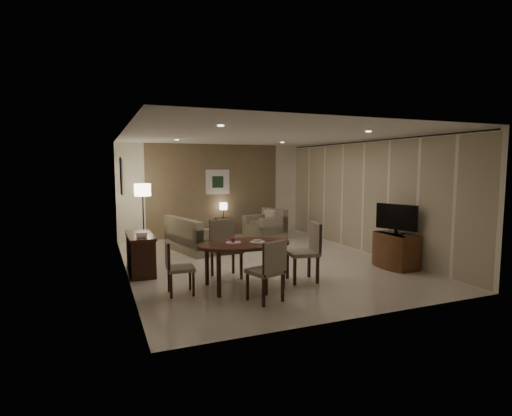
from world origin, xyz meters
name	(u,v)px	position (x,y,z in m)	size (l,w,h in m)	color
room_shell	(253,198)	(0.00, 0.40, 1.35)	(5.50, 7.00, 2.70)	beige
taupe_accent	(214,190)	(0.00, 3.48, 1.35)	(3.96, 0.03, 2.70)	#7E654E
curtain_wall	(363,197)	(2.68, 0.00, 1.32)	(0.08, 6.70, 2.58)	#BDB193
curtain_rod	(365,142)	(2.68, 0.00, 2.64)	(0.03, 0.03, 6.80)	black
art_back_frame	(218,182)	(0.10, 3.46, 1.60)	(0.72, 0.03, 0.72)	silver
art_back_canvas	(218,182)	(0.10, 3.44, 1.60)	(0.34, 0.01, 0.34)	black
art_left_frame	(121,176)	(-2.72, 1.20, 1.85)	(0.03, 0.60, 0.80)	silver
art_left_canvas	(122,176)	(-2.71, 1.20, 1.85)	(0.01, 0.46, 0.64)	gray
downlight_nl	(221,126)	(-1.40, -1.80, 2.69)	(0.10, 0.10, 0.01)	white
downlight_nr	(368,132)	(1.40, -1.80, 2.69)	(0.10, 0.10, 0.01)	white
downlight_fl	(177,140)	(-1.40, 1.80, 2.69)	(0.10, 0.10, 0.01)	white
downlight_fr	(282,143)	(1.40, 1.80, 2.69)	(0.10, 0.10, 0.01)	white
console_desk	(140,254)	(-2.49, 0.00, 0.38)	(0.48, 1.20, 0.75)	#4E2919
telephone	(142,235)	(-2.49, -0.30, 0.80)	(0.20, 0.14, 0.09)	white
tv_cabinet	(396,250)	(2.40, -1.50, 0.35)	(0.48, 0.90, 0.70)	brown
flat_tv	(396,218)	(2.38, -1.50, 1.02)	(0.06, 0.88, 0.60)	black
dining_table	(244,265)	(-0.94, -1.59, 0.38)	(1.63, 1.02, 0.77)	#4E2919
chair_near	(265,270)	(-0.90, -2.38, 0.48)	(0.46, 0.46, 0.95)	gray
chair_far	(226,249)	(-1.05, -0.92, 0.53)	(0.51, 0.51, 1.06)	gray
chair_left	(181,268)	(-2.03, -1.57, 0.44)	(0.42, 0.42, 0.87)	gray
chair_right	(302,252)	(0.15, -1.65, 0.53)	(0.51, 0.51, 1.06)	gray
plate_a	(233,243)	(-1.12, -1.54, 0.77)	(0.26, 0.26, 0.02)	white
plate_b	(257,242)	(-0.72, -1.64, 0.77)	(0.26, 0.26, 0.02)	white
fruit_apple	(233,240)	(-1.12, -1.54, 0.83)	(0.09, 0.09, 0.09)	#BA153C
napkin	(257,241)	(-0.72, -1.64, 0.80)	(0.12, 0.08, 0.03)	white
round_rug	(238,244)	(0.20, 1.95, 0.01)	(1.28, 1.28, 0.01)	#3C3821
sofa	(196,234)	(-1.02, 1.64, 0.41)	(0.87, 1.74, 0.82)	gray
armchair	(265,224)	(1.16, 2.42, 0.42)	(0.95, 0.90, 0.85)	gray
side_table	(224,227)	(0.20, 3.24, 0.27)	(0.43, 0.43, 0.55)	black
table_lamp	(223,210)	(0.20, 3.25, 0.80)	(0.22, 0.22, 0.50)	#FFEAC1
floor_lamp	(143,215)	(-2.14, 2.63, 0.81)	(0.41, 0.41, 1.62)	#FFE5B7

